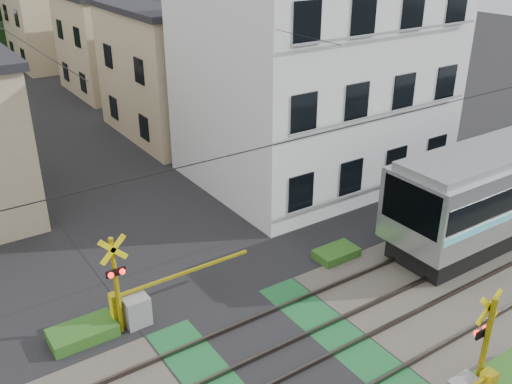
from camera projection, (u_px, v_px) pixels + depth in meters
ground at (284, 363)px, 14.86m from camera, size 120.00×120.00×0.00m
track_bed at (284, 362)px, 14.84m from camera, size 120.00×120.00×0.14m
crossing_signal_far at (133, 304)px, 15.99m from camera, size 4.74×0.65×3.09m
apartment_block at (314, 72)px, 24.28m from camera, size 10.20×8.36×9.30m
houses_row at (23, 59)px, 33.03m from camera, size 22.07×31.35×6.80m
catenary at (454, 181)px, 16.33m from camera, size 60.00×5.04×7.00m
utility_poles at (8, 56)px, 29.83m from camera, size 7.90×42.00×8.00m
pedestrian at (14, 107)px, 32.36m from camera, size 0.73×0.54×1.84m
weed_patches at (337, 335)px, 15.60m from camera, size 10.25×8.80×0.40m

